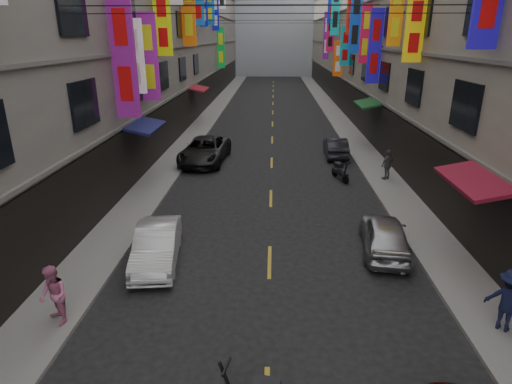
# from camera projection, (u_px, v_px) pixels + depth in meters

# --- Properties ---
(sidewalk_left) EXTENTS (2.00, 90.00, 0.12)m
(sidewalk_left) POSITION_uv_depth(u_px,v_px,m) (204.00, 123.00, 37.15)
(sidewalk_left) COLOR slate
(sidewalk_left) RESTS_ON ground
(sidewalk_right) EXTENTS (2.00, 90.00, 0.12)m
(sidewalk_right) POSITION_uv_depth(u_px,v_px,m) (342.00, 124.00, 36.70)
(sidewalk_right) COLOR slate
(sidewalk_right) RESTS_ON ground
(building_row_left) EXTENTS (10.14, 90.00, 19.00)m
(building_row_left) POSITION_uv_depth(u_px,v_px,m) (124.00, 5.00, 34.14)
(building_row_left) COLOR gray
(building_row_left) RESTS_ON ground
(building_row_right) EXTENTS (10.14, 90.00, 19.00)m
(building_row_right) POSITION_uv_depth(u_px,v_px,m) (428.00, 4.00, 33.23)
(building_row_right) COLOR gray
(building_row_right) RESTS_ON ground
(haze_block) EXTENTS (18.00, 8.00, 22.00)m
(haze_block) POSITION_uv_depth(u_px,v_px,m) (274.00, 14.00, 80.08)
(haze_block) COLOR #A5ABB8
(haze_block) RESTS_ON ground
(shop_signage) EXTENTS (14.00, 55.00, 12.44)m
(shop_signage) POSITION_uv_depth(u_px,v_px,m) (273.00, 4.00, 27.26)
(shop_signage) COLOR #1119C7
(shop_signage) RESTS_ON ground
(street_awnings) EXTENTS (13.99, 35.20, 0.41)m
(street_awnings) POSITION_uv_depth(u_px,v_px,m) (246.00, 126.00, 20.95)
(street_awnings) COLOR #144C29
(street_awnings) RESTS_ON ground
(overhead_cables) EXTENTS (14.00, 38.04, 1.24)m
(overhead_cables) POSITION_uv_depth(u_px,v_px,m) (274.00, 3.00, 22.66)
(overhead_cables) COLOR black
(overhead_cables) RESTS_ON ground
(lane_markings) EXTENTS (0.12, 80.20, 0.01)m
(lane_markings) POSITION_uv_depth(u_px,v_px,m) (272.00, 131.00, 34.13)
(lane_markings) COLOR gold
(lane_markings) RESTS_ON ground
(scooter_far_right) EXTENTS (0.76, 1.75, 1.14)m
(scooter_far_right) POSITION_uv_depth(u_px,v_px,m) (340.00, 172.00, 22.51)
(scooter_far_right) COLOR black
(scooter_far_right) RESTS_ON ground
(car_left_mid) EXTENTS (1.83, 3.98, 1.26)m
(car_left_mid) POSITION_uv_depth(u_px,v_px,m) (157.00, 245.00, 14.17)
(car_left_mid) COLOR silver
(car_left_mid) RESTS_ON ground
(car_left_far) EXTENTS (2.82, 5.43, 1.46)m
(car_left_far) POSITION_uv_depth(u_px,v_px,m) (205.00, 150.00, 25.55)
(car_left_far) COLOR black
(car_left_far) RESTS_ON ground
(car_right_mid) EXTENTS (1.97, 3.95, 1.29)m
(car_right_mid) POSITION_uv_depth(u_px,v_px,m) (385.00, 235.00, 14.90)
(car_right_mid) COLOR #ADADB2
(car_right_mid) RESTS_ON ground
(car_right_far) EXTENTS (1.35, 3.68, 1.20)m
(car_right_far) POSITION_uv_depth(u_px,v_px,m) (336.00, 147.00, 26.81)
(car_right_far) COLOR #222228
(car_right_far) RESTS_ON ground
(pedestrian_lfar) EXTENTS (0.94, 0.94, 1.63)m
(pedestrian_lfar) POSITION_uv_depth(u_px,v_px,m) (53.00, 296.00, 10.90)
(pedestrian_lfar) COLOR pink
(pedestrian_lfar) RESTS_ON sidewalk_left
(pedestrian_rnear) EXTENTS (1.19, 1.12, 1.67)m
(pedestrian_rnear) POSITION_uv_depth(u_px,v_px,m) (509.00, 300.00, 10.66)
(pedestrian_rnear) COLOR black
(pedestrian_rnear) RESTS_ON sidewalk_right
(pedestrian_rfar) EXTENTS (1.04, 0.97, 1.56)m
(pedestrian_rfar) POSITION_uv_depth(u_px,v_px,m) (388.00, 165.00, 22.10)
(pedestrian_rfar) COLOR #555557
(pedestrian_rfar) RESTS_ON sidewalk_right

